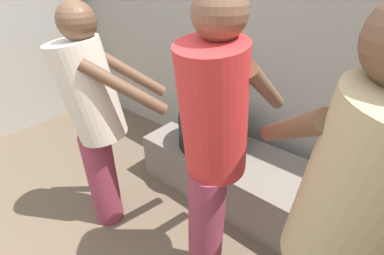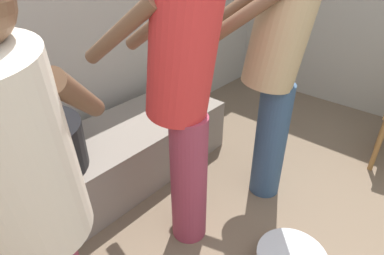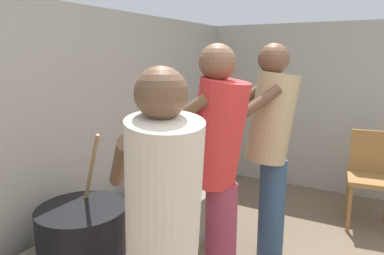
{
  "view_description": "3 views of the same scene",
  "coord_description": "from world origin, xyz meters",
  "px_view_note": "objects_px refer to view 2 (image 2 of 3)",
  "views": [
    {
      "loc": [
        0.83,
        0.18,
        1.67
      ],
      "look_at": [
        -0.13,
        1.32,
        0.79
      ],
      "focal_mm": 25.49,
      "sensor_mm": 36.0,
      "label": 1
    },
    {
      "loc": [
        -0.79,
        0.13,
        1.55
      ],
      "look_at": [
        0.1,
        0.91,
        0.83
      ],
      "focal_mm": 30.25,
      "sensor_mm": 36.0,
      "label": 2
    },
    {
      "loc": [
        -1.67,
        0.2,
        1.57
      ],
      "look_at": [
        0.5,
        1.39,
        1.06
      ],
      "focal_mm": 32.96,
      "sensor_mm": 36.0,
      "label": 3
    }
  ],
  "objects_px": {
    "cook_in_red_shirt": "(182,87)",
    "cook_in_cream_shirt": "(31,205)",
    "cooking_pot_main": "(34,149)",
    "cook_in_tan_shirt": "(277,59)"
  },
  "relations": [
    {
      "from": "cook_in_cream_shirt",
      "to": "cook_in_tan_shirt",
      "type": "relative_size",
      "value": 0.93
    },
    {
      "from": "cook_in_tan_shirt",
      "to": "cooking_pot_main",
      "type": "bearing_deg",
      "value": 142.8
    },
    {
      "from": "cook_in_cream_shirt",
      "to": "cook_in_tan_shirt",
      "type": "height_order",
      "value": "cook_in_tan_shirt"
    },
    {
      "from": "cook_in_cream_shirt",
      "to": "cook_in_tan_shirt",
      "type": "distance_m",
      "value": 1.41
    },
    {
      "from": "cook_in_red_shirt",
      "to": "cook_in_cream_shirt",
      "type": "distance_m",
      "value": 0.81
    },
    {
      "from": "cook_in_cream_shirt",
      "to": "cook_in_tan_shirt",
      "type": "bearing_deg",
      "value": -0.82
    },
    {
      "from": "cooking_pot_main",
      "to": "cook_in_red_shirt",
      "type": "distance_m",
      "value": 0.92
    },
    {
      "from": "cook_in_red_shirt",
      "to": "cook_in_cream_shirt",
      "type": "height_order",
      "value": "cook_in_red_shirt"
    },
    {
      "from": "cooking_pot_main",
      "to": "cook_in_cream_shirt",
      "type": "bearing_deg",
      "value": -111.69
    },
    {
      "from": "cook_in_red_shirt",
      "to": "cook_in_tan_shirt",
      "type": "distance_m",
      "value": 0.63
    }
  ]
}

